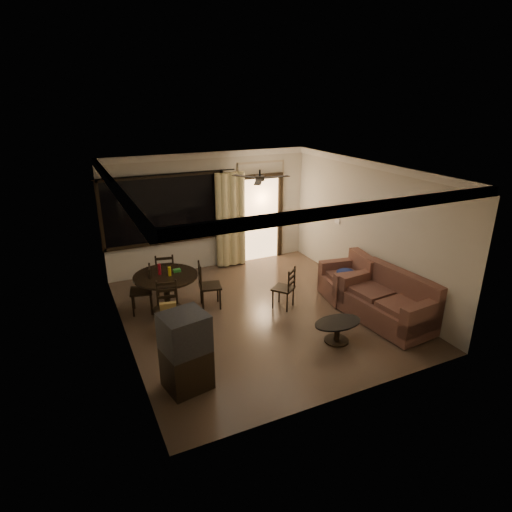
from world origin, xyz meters
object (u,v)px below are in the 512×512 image
tv_cabinet (186,351)px  dining_table (166,283)px  dining_chair_south (169,318)px  armchair (349,281)px  dining_chair_west (143,299)px  dining_chair_east (210,294)px  coffee_table (337,328)px  sofa (390,304)px  dining_chair_north (166,282)px  side_chair (284,295)px

tv_cabinet → dining_table: bearing=71.9°
dining_chair_south → armchair: (3.78, -0.18, 0.07)m
tv_cabinet → armchair: (3.93, 1.41, -0.22)m
dining_chair_west → dining_chair_east: 1.31m
coffee_table → sofa: bearing=7.2°
dining_chair_west → tv_cabinet: 2.63m
dining_table → dining_chair_north: (0.16, 0.77, -0.32)m
dining_table → dining_chair_east: 0.90m
dining_chair_west → dining_chair_east: bearing=86.5°
armchair → sofa: bearing=-77.9°
dining_table → side_chair: (2.14, -0.83, -0.35)m
dining_table → side_chair: 2.33m
dining_table → armchair: dining_table is taller
dining_chair_east → sofa: (2.84, -2.01, 0.09)m
coffee_table → dining_table: bearing=135.2°
coffee_table → dining_chair_north: bearing=125.2°
dining_table → sofa: dining_table is taller
tv_cabinet → sofa: 3.99m
armchair → dining_chair_north: bearing=161.8°
coffee_table → side_chair: size_ratio=1.00×
dining_table → dining_chair_east: (0.82, -0.18, -0.32)m
sofa → tv_cabinet: bearing=178.5°
dining_chair_west → side_chair: (2.59, -1.01, -0.03)m
dining_chair_south → coffee_table: bearing=-18.5°
dining_chair_north → side_chair: dining_chair_north is taller
dining_chair_west → armchair: size_ratio=0.91×
dining_chair_north → sofa: sofa is taller
dining_chair_south → side_chair: dining_chair_south is taller
dining_chair_east → sofa: bearing=-113.1°
dining_chair_north → side_chair: 2.55m
tv_cabinet → dining_chair_north: bearing=70.8°
dining_table → dining_chair_west: bearing=158.4°
dining_table → coffee_table: 3.35m
dining_chair_south → dining_chair_north: (0.35, 1.61, -0.02)m
dining_chair_north → coffee_table: 3.82m
dining_chair_north → coffee_table: size_ratio=1.10×
dining_chair_south → tv_cabinet: size_ratio=0.80×
dining_chair_east → side_chair: 1.48m
dining_chair_north → sofa: bearing=151.9°
tv_cabinet → side_chair: 2.96m
dining_chair_south → coffee_table: 2.96m
dining_table → dining_chair_east: dining_table is taller
dining_chair_east → armchair: dining_chair_east is taller
tv_cabinet → coffee_table: (2.69, 0.08, -0.34)m
dining_chair_east → sofa: 3.48m
dining_chair_north → coffee_table: dining_chair_north is taller
dining_table → sofa: size_ratio=0.68×
armchair → side_chair: bearing=-178.1°
dining_chair_south → dining_chair_north: size_ratio=1.00×
dining_table → tv_cabinet: 2.46m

